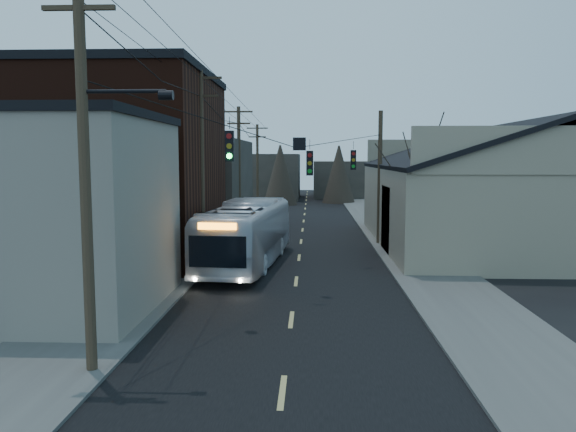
# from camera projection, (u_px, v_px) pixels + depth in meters

# --- Properties ---
(road_surface) EXTENTS (9.00, 110.00, 0.02)m
(road_surface) POSITION_uv_depth(u_px,v_px,m) (302.00, 233.00, 41.19)
(road_surface) COLOR black
(road_surface) RESTS_ON ground
(sidewalk_left) EXTENTS (4.00, 110.00, 0.12)m
(sidewalk_left) POSITION_uv_depth(u_px,v_px,m) (214.00, 232.00, 41.45)
(sidewalk_left) COLOR #474744
(sidewalk_left) RESTS_ON ground
(sidewalk_right) EXTENTS (4.00, 110.00, 0.12)m
(sidewalk_right) POSITION_uv_depth(u_px,v_px,m) (391.00, 233.00, 40.91)
(sidewalk_right) COLOR #474744
(sidewalk_right) RESTS_ON ground
(building_clapboard) EXTENTS (8.00, 8.00, 7.00)m
(building_clapboard) POSITION_uv_depth(u_px,v_px,m) (45.00, 215.00, 20.33)
(building_clapboard) COLOR gray
(building_clapboard) RESTS_ON ground
(building_brick) EXTENTS (10.00, 12.00, 10.00)m
(building_brick) POSITION_uv_depth(u_px,v_px,m) (119.00, 168.00, 31.15)
(building_brick) COLOR black
(building_brick) RESTS_ON ground
(building_left_far) EXTENTS (9.00, 14.00, 7.00)m
(building_left_far) POSITION_uv_depth(u_px,v_px,m) (191.00, 182.00, 47.18)
(building_left_far) COLOR #312C27
(building_left_far) RESTS_ON ground
(warehouse) EXTENTS (16.16, 20.60, 7.73)m
(warehouse) POSITION_uv_depth(u_px,v_px,m) (507.00, 203.00, 35.40)
(warehouse) COLOR gray
(warehouse) RESTS_ON ground
(building_far_left) EXTENTS (10.00, 12.00, 6.00)m
(building_far_left) POSITION_uv_depth(u_px,v_px,m) (262.00, 176.00, 75.90)
(building_far_left) COLOR #312C27
(building_far_left) RESTS_ON ground
(building_far_right) EXTENTS (12.00, 14.00, 5.00)m
(building_far_right) POSITION_uv_depth(u_px,v_px,m) (356.00, 179.00, 80.38)
(building_far_right) COLOR #312C27
(building_far_right) RESTS_ON ground
(bare_tree) EXTENTS (0.40, 0.40, 7.20)m
(bare_tree) POSITION_uv_depth(u_px,v_px,m) (418.00, 194.00, 30.61)
(bare_tree) COLOR black
(bare_tree) RESTS_ON ground
(utility_lines) EXTENTS (11.24, 45.28, 10.50)m
(utility_lines) POSITION_uv_depth(u_px,v_px,m) (251.00, 167.00, 34.98)
(utility_lines) COLOR #382B1E
(utility_lines) RESTS_ON ground
(bus) EXTENTS (3.89, 12.17, 3.33)m
(bus) POSITION_uv_depth(u_px,v_px,m) (247.00, 234.00, 28.88)
(bus) COLOR silver
(bus) RESTS_ON ground
(parked_car) EXTENTS (1.76, 4.81, 1.58)m
(parked_car) POSITION_uv_depth(u_px,v_px,m) (256.00, 214.00, 47.90)
(parked_car) COLOR #ABAEB3
(parked_car) RESTS_ON ground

